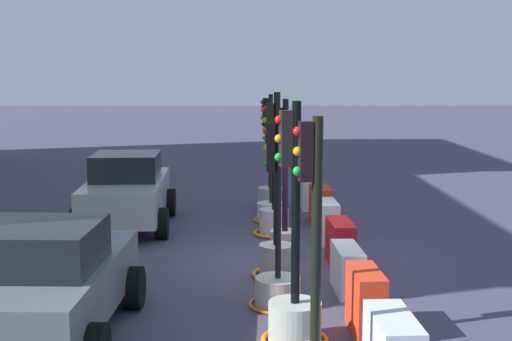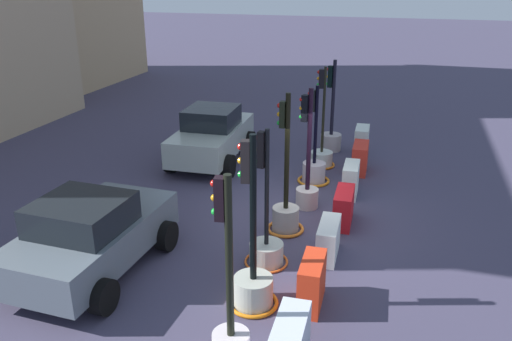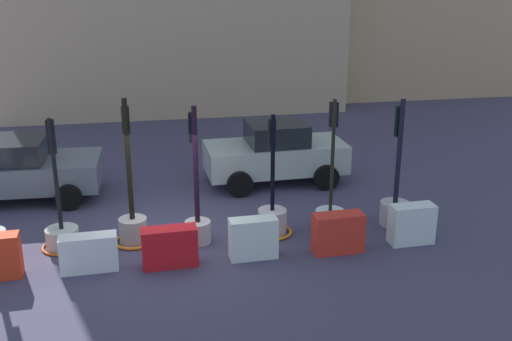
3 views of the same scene
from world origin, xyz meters
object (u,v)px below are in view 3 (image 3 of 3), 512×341
(traffic_light_5, at_px, (272,216))
(traffic_light_6, at_px, (330,211))
(traffic_light_2, at_px, (62,230))
(construction_barrier_4, at_px, (253,238))
(car_grey_saloon, at_px, (24,169))
(construction_barrier_2, at_px, (89,253))
(traffic_light_4, at_px, (197,213))
(construction_barrier_6, at_px, (412,224))
(car_silver_hatchback, at_px, (276,153))
(traffic_light_3, at_px, (133,221))
(traffic_light_7, at_px, (395,202))
(construction_barrier_3, at_px, (170,247))
(construction_barrier_5, at_px, (338,233))

(traffic_light_5, xyz_separation_m, traffic_light_6, (1.39, 0.02, 0.01))
(traffic_light_2, height_order, traffic_light_5, traffic_light_2)
(construction_barrier_4, distance_m, car_grey_saloon, 6.98)
(traffic_light_5, bearing_deg, traffic_light_6, 0.78)
(traffic_light_5, relative_size, traffic_light_6, 0.91)
(traffic_light_5, distance_m, construction_barrier_2, 4.15)
(traffic_light_4, distance_m, car_grey_saloon, 5.51)
(traffic_light_4, distance_m, construction_barrier_6, 4.76)
(construction_barrier_6, relative_size, car_grey_saloon, 0.26)
(construction_barrier_4, relative_size, car_silver_hatchback, 0.26)
(traffic_light_2, xyz_separation_m, traffic_light_3, (1.53, -0.04, 0.12))
(traffic_light_5, distance_m, traffic_light_7, 2.98)
(construction_barrier_3, bearing_deg, car_silver_hatchback, 54.92)
(traffic_light_2, distance_m, car_grey_saloon, 3.53)
(traffic_light_4, relative_size, traffic_light_5, 1.11)
(construction_barrier_4, bearing_deg, traffic_light_6, 29.27)
(traffic_light_4, xyz_separation_m, car_grey_saloon, (-4.22, 3.54, 0.11))
(traffic_light_3, height_order, construction_barrier_5, traffic_light_3)
(construction_barrier_4, height_order, car_silver_hatchback, car_silver_hatchback)
(traffic_light_2, distance_m, construction_barrier_2, 1.36)
(traffic_light_4, relative_size, construction_barrier_5, 2.83)
(car_silver_hatchback, relative_size, car_grey_saloon, 1.02)
(traffic_light_7, bearing_deg, construction_barrier_5, -146.98)
(traffic_light_4, height_order, construction_barrier_6, traffic_light_4)
(traffic_light_7, distance_m, construction_barrier_4, 3.79)
(traffic_light_2, bearing_deg, construction_barrier_2, -61.12)
(traffic_light_5, height_order, construction_barrier_3, traffic_light_5)
(car_silver_hatchback, bearing_deg, traffic_light_4, -125.64)
(traffic_light_7, bearing_deg, traffic_light_5, 179.42)
(construction_barrier_3, bearing_deg, traffic_light_7, 11.96)
(traffic_light_5, height_order, construction_barrier_6, traffic_light_5)
(traffic_light_3, bearing_deg, traffic_light_4, -8.98)
(traffic_light_2, height_order, construction_barrier_2, traffic_light_2)
(construction_barrier_2, bearing_deg, car_silver_hatchback, 42.83)
(traffic_light_7, relative_size, car_silver_hatchback, 0.77)
(construction_barrier_2, relative_size, construction_barrier_6, 1.16)
(construction_barrier_2, distance_m, construction_barrier_6, 6.95)
(traffic_light_3, xyz_separation_m, construction_barrier_2, (-0.87, -1.15, -0.15))
(traffic_light_3, relative_size, traffic_light_7, 1.08)
(traffic_light_5, height_order, car_grey_saloon, traffic_light_5)
(traffic_light_6, bearing_deg, car_grey_saloon, 155.28)
(construction_barrier_2, bearing_deg, construction_barrier_3, -3.75)
(traffic_light_4, distance_m, construction_barrier_2, 2.49)
(traffic_light_5, xyz_separation_m, construction_barrier_2, (-4.02, -1.06, -0.04))
(traffic_light_4, height_order, construction_barrier_4, traffic_light_4)
(traffic_light_3, bearing_deg, traffic_light_7, -1.07)
(traffic_light_5, height_order, traffic_light_7, traffic_light_7)
(traffic_light_3, distance_m, construction_barrier_3, 1.46)
(traffic_light_6, height_order, construction_barrier_3, traffic_light_6)
(traffic_light_3, xyz_separation_m, traffic_light_7, (6.12, -0.11, 0.02))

